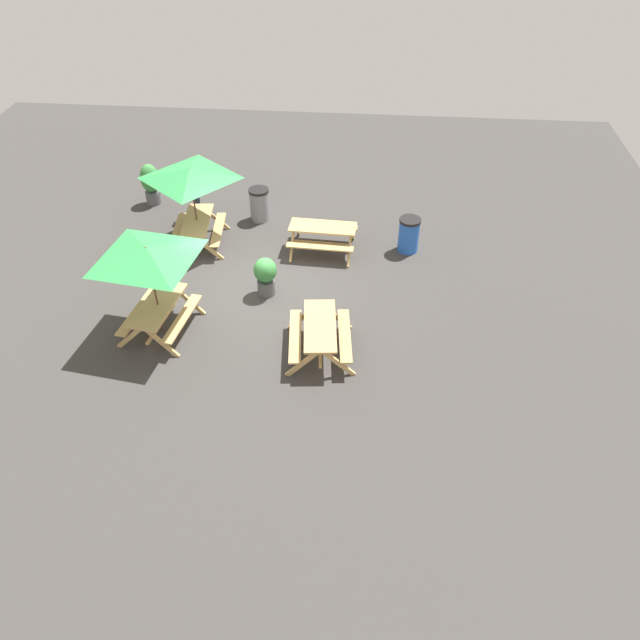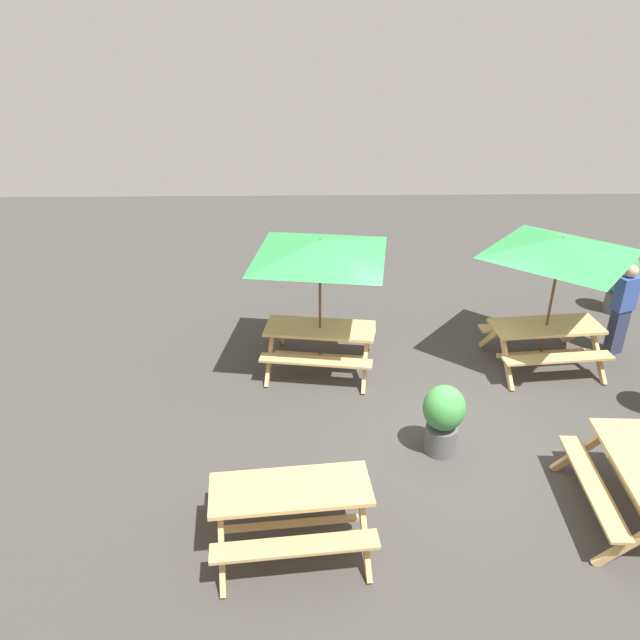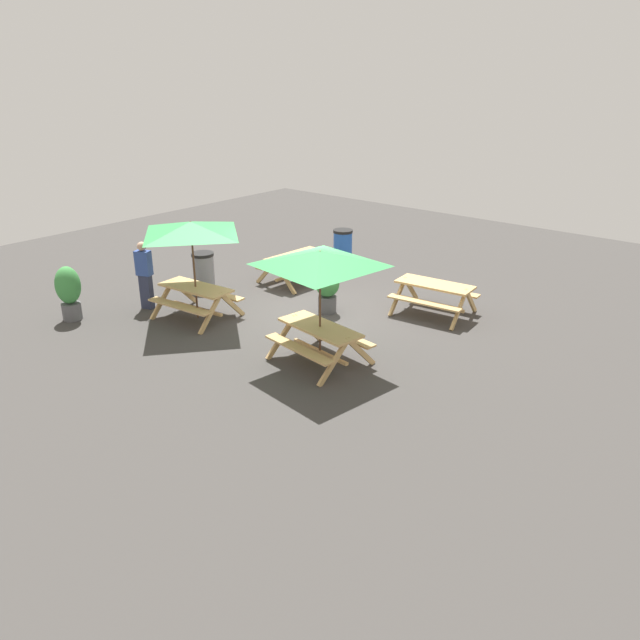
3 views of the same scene
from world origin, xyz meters
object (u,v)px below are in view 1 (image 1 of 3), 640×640
Objects in this scene: picnic_table_1 at (148,259)px; potted_plant_1 at (265,275)px; person_standing at (195,191)px; picnic_table_0 at (191,179)px; picnic_table_2 at (320,332)px; trash_bin_blue at (409,235)px; trash_bin_gray at (259,204)px; potted_plant_0 at (150,182)px; picnic_table_3 at (323,233)px.

potted_plant_1 is at bearing 134.46° from picnic_table_1.
picnic_table_1 is 1.68× the size of person_standing.
picnic_table_1 is at bearing -5.18° from picnic_table_0.
picnic_table_0 is at bearing -143.60° from picnic_table_2.
trash_bin_blue is at bearing 132.50° from picnic_table_1.
picnic_table_1 reaches higher than potted_plant_1.
trash_bin_gray is (-5.24, 1.47, -1.49)m from picnic_table_1.
picnic_table_2 is 2.54m from potted_plant_1.
picnic_table_0 reaches higher than picnic_table_2.
person_standing is at bearing -149.10° from picnic_table_2.
person_standing is at bearing -143.70° from potted_plant_1.
picnic_table_2 is 6.09m from trash_bin_gray.
trash_bin_gray is at bearing 129.78° from picnic_table_0.
trash_bin_blue is at bearing 86.48° from picnic_table_0.
picnic_table_0 is 1.21× the size of picnic_table_2.
picnic_table_2 is 1.50× the size of potted_plant_0.
potted_plant_0 is (-1.97, -7.77, 0.21)m from trash_bin_blue.
trash_bin_gray is 1.00× the size of trash_bin_blue.
picnic_table_3 is at bearing 84.24° from picnic_table_0.
trash_bin_gray is 4.53m from trash_bin_blue.
picnic_table_1 is 1.50× the size of picnic_table_3.
picnic_table_1 is (3.76, 0.01, 0.00)m from picnic_table_0.
potted_plant_0 reaches higher than potted_plant_1.
potted_plant_0 reaches higher than trash_bin_blue.
potted_plant_0 is 6.00m from potted_plant_1.
potted_plant_0 is at bearing -153.25° from picnic_table_1.
trash_bin_gray is (-5.64, -2.28, -0.07)m from picnic_table_2.
trash_bin_gray is 3.51m from potted_plant_0.
picnic_table_3 is 2.45m from potted_plant_1.
person_standing is (-5.17, -0.39, -1.10)m from picnic_table_1.
picnic_table_2 is (0.40, 3.75, -1.43)m from picnic_table_1.
picnic_table_2 is 1.97× the size of trash_bin_gray.
trash_bin_gray reaches higher than picnic_table_3.
picnic_table_2 is 6.95m from person_standing.
potted_plant_0 is (-2.18, -5.43, 0.15)m from picnic_table_3.
picnic_table_1 is 7.17m from trash_bin_blue.
person_standing is (-1.23, -6.19, 0.39)m from trash_bin_blue.
potted_plant_1 is at bearing -57.05° from trash_bin_blue.
picnic_table_0 is 1.83m from person_standing.
picnic_table_1 is 2.86× the size of trash_bin_gray.
trash_bin_gray is at bearing -163.69° from picnic_table_2.
potted_plant_0 is at bearing -142.99° from picnic_table_0.
picnic_table_0 is 1.81× the size of potted_plant_0.
picnic_table_2 is 4.80m from trash_bin_blue.
trash_bin_blue is 4.27m from potted_plant_1.
trash_bin_blue reaches higher than picnic_table_3.
picnic_table_2 is at bearing 92.20° from picnic_table_1.
picnic_table_2 is 1.97× the size of trash_bin_blue.
picnic_table_1 reaches higher than picnic_table_3.
trash_bin_blue is 0.76× the size of potted_plant_0.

